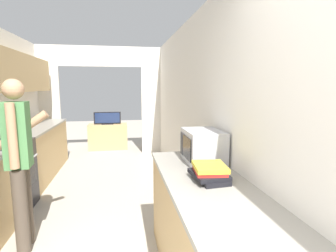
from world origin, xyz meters
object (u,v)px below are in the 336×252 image
object	(u,v)px
person	(19,160)
microwave	(203,146)
television	(107,118)
book_stack	(210,173)
tv_cabinet	(108,137)
range_oven	(1,179)

from	to	relation	value
person	microwave	size ratio (longest dim) A/B	3.68
television	microwave	bearing A→B (deg)	-76.22
microwave	book_stack	size ratio (longest dim) A/B	1.42
person	television	bearing A→B (deg)	-14.04
tv_cabinet	person	bearing A→B (deg)	-98.42
range_oven	book_stack	bearing A→B (deg)	-37.61
microwave	book_stack	distance (m)	0.50
person	television	xyz separation A→B (m)	(0.62, 4.11, -0.09)
range_oven	tv_cabinet	size ratio (longest dim) A/B	1.08
book_stack	range_oven	bearing A→B (deg)	142.39
tv_cabinet	range_oven	bearing A→B (deg)	-108.80
book_stack	television	bearing A→B (deg)	101.41
microwave	book_stack	world-z (taller)	microwave
person	television	size ratio (longest dim) A/B	2.51
book_stack	television	world-z (taller)	book_stack
range_oven	person	bearing A→B (deg)	-57.03
book_stack	tv_cabinet	world-z (taller)	book_stack
range_oven	person	world-z (taller)	person
range_oven	television	size ratio (longest dim) A/B	1.57
range_oven	tv_cabinet	bearing A→B (deg)	71.20
book_stack	tv_cabinet	distance (m)	5.14
television	tv_cabinet	bearing A→B (deg)	90.00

